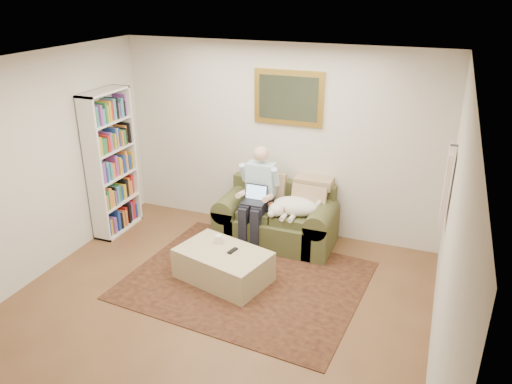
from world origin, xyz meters
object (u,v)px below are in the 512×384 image
Objects in this scene: seated_man at (256,198)px; ottoman at (223,265)px; sofa at (276,223)px; coffee_mug at (218,239)px; sleeping_dog at (295,206)px; bookshelf at (111,163)px; laptop at (255,198)px.

ottoman is (-0.04, -0.99, -0.47)m from seated_man.
ottoman is at bearing -103.66° from sofa.
sofa is 1.07m from coffee_mug.
sofa is 1.49× the size of ottoman.
sleeping_dog is (0.52, 0.06, -0.06)m from seated_man.
bookshelf reaches higher than coffee_mug.
coffee_mug is 0.05× the size of bookshelf.
sleeping_dog is at bearing 52.23° from coffee_mug.
laptop is at bearing 7.40° from bookshelf.
seated_man is 4.33× the size of laptop.
bookshelf is (-1.84, 0.51, 0.57)m from coffee_mug.
sleeping_dog is 1.14m from coffee_mug.
coffee_mug is at bearing -112.81° from sofa.
sleeping_dog is 0.61× the size of ottoman.
bookshelf reaches higher than seated_man.
seated_man is 2.04× the size of sleeping_dog.
laptop is 0.47× the size of sleeping_dog.
laptop reaches higher than sleeping_dog.
sofa is at bearing 76.34° from ottoman.
sofa reaches higher than coffee_mug.
sofa reaches higher than ottoman.
ottoman is (-0.04, -0.93, -0.50)m from laptop.
seated_man reaches higher than laptop.
sofa is at bearing 11.74° from bookshelf.
laptop reaches higher than ottoman.
laptop is at bearing -90.00° from seated_man.
sofa is at bearing 41.02° from laptop.
sleeping_dog reaches higher than ottoman.
bookshelf reaches higher than laptop.
coffee_mug is at bearing -102.68° from laptop.
laptop is (-0.24, -0.21, 0.42)m from sofa.
ottoman is at bearing -51.20° from coffee_mug.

